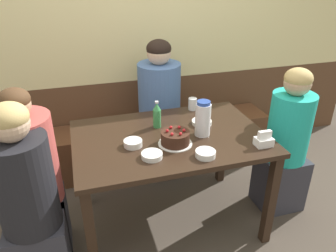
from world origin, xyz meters
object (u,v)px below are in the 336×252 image
bowl_sauce_shallow (205,154)px  person_pale_blue_shirt (286,146)px  soju_bottle (157,115)px  napkin_holder (264,140)px  water_pitcher (203,119)px  person_grey_tee (30,206)px  bowl_side_dish (133,143)px  bowl_rice_small (202,122)px  person_dark_striped (160,111)px  bowl_soup_white (152,155)px  birthday_cake (176,138)px  glass_water_tall (193,104)px  person_teal_shirt (32,181)px  bench_seat (145,145)px

bowl_sauce_shallow → person_pale_blue_shirt: size_ratio=0.11×
soju_bottle → napkin_holder: soju_bottle is taller
water_pitcher → person_grey_tee: size_ratio=0.20×
soju_bottle → bowl_side_dish: (-0.22, -0.22, -0.07)m
bowl_rice_small → person_dark_striped: 0.63m
bowl_soup_white → person_grey_tee: 0.75m
person_pale_blue_shirt → person_dark_striped: bearing=-43.4°
birthday_cake → person_grey_tee: bearing=-170.9°
bowl_soup_white → glass_water_tall: size_ratio=1.35×
bowl_rice_small → person_teal_shirt: 1.21m
bench_seat → soju_bottle: soju_bottle is taller
bowl_soup_white → bowl_sauce_shallow: size_ratio=1.04×
bowl_soup_white → person_teal_shirt: person_teal_shirt is taller
napkin_holder → bowl_rice_small: napkin_holder is taller
bowl_side_dish → glass_water_tall: (0.57, 0.43, 0.03)m
bowl_side_dish → bowl_sauce_shallow: 0.47m
person_teal_shirt → person_dark_striped: (1.03, 0.72, 0.04)m
glass_water_tall → bench_seat: bearing=123.1°
water_pitcher → person_dark_striped: (-0.10, 0.74, -0.25)m
napkin_holder → person_pale_blue_shirt: (0.37, 0.24, -0.24)m
water_pitcher → bowl_side_dish: size_ratio=2.06×
birthday_cake → bowl_rice_small: birthday_cake is taller
bowl_rice_small → person_dark_striped: size_ratio=0.12×
water_pitcher → soju_bottle: water_pitcher is taller
glass_water_tall → person_pale_blue_shirt: 0.79m
bowl_side_dish → water_pitcher: bearing=2.1°
bowl_rice_small → bowl_side_dish: size_ratio=1.21×
bowl_soup_white → bowl_rice_small: bearing=36.5°
water_pitcher → person_teal_shirt: person_teal_shirt is taller
soju_bottle → bench_seat: bearing=85.8°
bowl_soup_white → person_grey_tee: bearing=-177.8°
bowl_soup_white → person_dark_striped: bearing=72.1°
bowl_sauce_shallow → person_grey_tee: 1.06m
person_pale_blue_shirt → bowl_sauce_shallow: bearing=18.2°
person_teal_shirt → water_pitcher: bearing=-1.0°
bench_seat → person_teal_shirt: 1.30m
bench_seat → bowl_soup_white: 1.21m
glass_water_tall → person_grey_tee: person_grey_tee is taller
napkin_holder → person_grey_tee: bearing=178.6°
water_pitcher → glass_water_tall: size_ratio=2.57×
bowl_rice_small → person_pale_blue_shirt: bearing=-14.3°
birthday_cake → person_teal_shirt: person_teal_shirt is taller
glass_water_tall → person_dark_striped: bearing=119.6°
bench_seat → bowl_sauce_shallow: (0.13, -1.14, 0.55)m
bench_seat → person_dark_striped: 0.44m
bench_seat → bowl_sauce_shallow: bowl_sauce_shallow is taller
person_grey_tee → bowl_soup_white: bearing=2.2°
water_pitcher → person_grey_tee: 1.18m
water_pitcher → bowl_sauce_shallow: (-0.09, -0.27, -0.10)m
bench_seat → birthday_cake: size_ratio=11.03×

